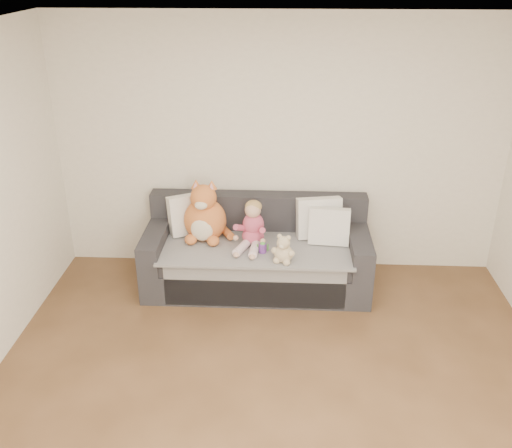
% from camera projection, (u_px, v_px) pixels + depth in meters
% --- Properties ---
extents(room_shell, '(5.00, 5.00, 5.00)m').
position_uv_depth(room_shell, '(275.00, 243.00, 3.80)').
color(room_shell, brown).
rests_on(room_shell, ground).
extents(sofa, '(2.20, 0.94, 0.85)m').
position_uv_depth(sofa, '(257.00, 256.00, 5.71)').
color(sofa, '#29282D').
rests_on(sofa, ground).
extents(cushion_left, '(0.48, 0.38, 0.42)m').
position_uv_depth(cushion_left, '(191.00, 214.00, 5.74)').
color(cushion_left, silver).
rests_on(cushion_left, sofa).
extents(cushion_right_back, '(0.47, 0.28, 0.42)m').
position_uv_depth(cushion_right_back, '(319.00, 218.00, 5.66)').
color(cushion_right_back, silver).
rests_on(cushion_right_back, sofa).
extents(cushion_right_front, '(0.41, 0.21, 0.37)m').
position_uv_depth(cushion_right_front, '(329.00, 226.00, 5.53)').
color(cushion_right_front, silver).
rests_on(cushion_right_front, sofa).
extents(toddler, '(0.32, 0.47, 0.46)m').
position_uv_depth(toddler, '(252.00, 227.00, 5.49)').
color(toddler, '#BF4371').
rests_on(toddler, sofa).
extents(plush_cat, '(0.51, 0.43, 0.64)m').
position_uv_depth(plush_cat, '(205.00, 217.00, 5.60)').
color(plush_cat, '#C75B2C').
rests_on(plush_cat, sofa).
extents(teddy_bear, '(0.22, 0.18, 0.28)m').
position_uv_depth(teddy_bear, '(283.00, 251.00, 5.22)').
color(teddy_bear, tan).
rests_on(teddy_bear, sofa).
extents(plush_cow, '(0.13, 0.19, 0.16)m').
position_uv_depth(plush_cow, '(282.00, 249.00, 5.35)').
color(plush_cow, white).
rests_on(plush_cow, sofa).
extents(sippy_cup, '(0.11, 0.07, 0.13)m').
position_uv_depth(sippy_cup, '(263.00, 246.00, 5.40)').
color(sippy_cup, purple).
rests_on(sippy_cup, sofa).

